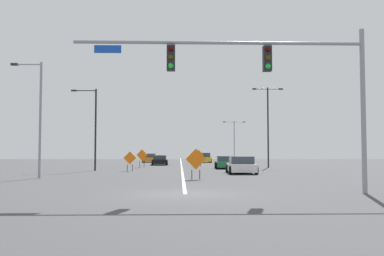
{
  "coord_description": "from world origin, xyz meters",
  "views": [
    {
      "loc": [
        -0.22,
        -17.41,
        1.73
      ],
      "look_at": [
        1.28,
        34.68,
        4.53
      ],
      "focal_mm": 40.29,
      "sensor_mm": 36.0,
      "label": 1
    }
  ],
  "objects_px": {
    "street_lamp_near_right": "(38,113)",
    "car_orange_near": "(150,158)",
    "street_lamp_far_left": "(93,125)",
    "construction_sign_left_lane": "(196,160)",
    "street_lamp_near_left": "(234,137)",
    "street_lamp_mid_left": "(268,120)",
    "construction_sign_right_lane": "(130,159)",
    "car_white_far": "(241,166)",
    "car_yellow_mid": "(204,158)",
    "car_black_passing": "(159,160)",
    "construction_sign_left_shoulder": "(142,156)",
    "car_green_distant": "(225,163)",
    "construction_sign_median_near": "(199,156)",
    "traffic_signal_assembly": "(266,71)"
  },
  "relations": [
    {
      "from": "construction_sign_right_lane",
      "to": "car_orange_near",
      "type": "distance_m",
      "value": 29.56
    },
    {
      "from": "traffic_signal_assembly",
      "to": "car_orange_near",
      "type": "distance_m",
      "value": 50.31
    },
    {
      "from": "street_lamp_mid_left",
      "to": "car_green_distant",
      "type": "height_order",
      "value": "street_lamp_mid_left"
    },
    {
      "from": "street_lamp_mid_left",
      "to": "car_green_distant",
      "type": "relative_size",
      "value": 1.94
    },
    {
      "from": "construction_sign_left_lane",
      "to": "car_white_far",
      "type": "xyz_separation_m",
      "value": [
        3.78,
        6.84,
        -0.55
      ]
    },
    {
      "from": "construction_sign_median_near",
      "to": "car_yellow_mid",
      "type": "relative_size",
      "value": 0.48
    },
    {
      "from": "street_lamp_near_right",
      "to": "car_green_distant",
      "type": "relative_size",
      "value": 1.71
    },
    {
      "from": "street_lamp_mid_left",
      "to": "street_lamp_near_right",
      "type": "height_order",
      "value": "street_lamp_mid_left"
    },
    {
      "from": "street_lamp_far_left",
      "to": "construction_sign_right_lane",
      "type": "xyz_separation_m",
      "value": [
        3.36,
        -0.98,
        -3.02
      ]
    },
    {
      "from": "street_lamp_near_right",
      "to": "car_orange_near",
      "type": "height_order",
      "value": "street_lamp_near_right"
    },
    {
      "from": "street_lamp_far_left",
      "to": "construction_sign_median_near",
      "type": "relative_size",
      "value": 3.86
    },
    {
      "from": "street_lamp_near_right",
      "to": "car_yellow_mid",
      "type": "bearing_deg",
      "value": 71.13
    },
    {
      "from": "construction_sign_left_lane",
      "to": "construction_sign_left_shoulder",
      "type": "xyz_separation_m",
      "value": [
        -5.01,
        19.62,
        0.05
      ]
    },
    {
      "from": "construction_sign_left_shoulder",
      "to": "car_yellow_mid",
      "type": "bearing_deg",
      "value": 68.23
    },
    {
      "from": "street_lamp_mid_left",
      "to": "construction_sign_median_near",
      "type": "xyz_separation_m",
      "value": [
        -7.24,
        3.27,
        -3.8
      ]
    },
    {
      "from": "construction_sign_right_lane",
      "to": "car_white_far",
      "type": "bearing_deg",
      "value": -23.95
    },
    {
      "from": "street_lamp_near_right",
      "to": "car_green_distant",
      "type": "bearing_deg",
      "value": 47.44
    },
    {
      "from": "construction_sign_median_near",
      "to": "car_black_passing",
      "type": "distance_m",
      "value": 7.24
    },
    {
      "from": "car_green_distant",
      "to": "construction_sign_median_near",
      "type": "bearing_deg",
      "value": 112.55
    },
    {
      "from": "car_green_distant",
      "to": "construction_sign_left_lane",
      "type": "bearing_deg",
      "value": -102.31
    },
    {
      "from": "construction_sign_left_lane",
      "to": "car_green_distant",
      "type": "distance_m",
      "value": 16.7
    },
    {
      "from": "construction_sign_left_lane",
      "to": "construction_sign_median_near",
      "type": "xyz_separation_m",
      "value": [
        1.14,
        22.12,
        0.02
      ]
    },
    {
      "from": "street_lamp_near_left",
      "to": "traffic_signal_assembly",
      "type": "bearing_deg",
      "value": -95.96
    },
    {
      "from": "street_lamp_near_left",
      "to": "car_white_far",
      "type": "height_order",
      "value": "street_lamp_near_left"
    },
    {
      "from": "car_green_distant",
      "to": "car_black_passing",
      "type": "relative_size",
      "value": 0.95
    },
    {
      "from": "construction_sign_left_shoulder",
      "to": "street_lamp_mid_left",
      "type": "bearing_deg",
      "value": -3.29
    },
    {
      "from": "construction_sign_left_shoulder",
      "to": "car_yellow_mid",
      "type": "relative_size",
      "value": 0.5
    },
    {
      "from": "car_green_distant",
      "to": "car_yellow_mid",
      "type": "bearing_deg",
      "value": 92.27
    },
    {
      "from": "street_lamp_near_right",
      "to": "car_white_far",
      "type": "bearing_deg",
      "value": 21.33
    },
    {
      "from": "construction_sign_left_lane",
      "to": "car_white_far",
      "type": "height_order",
      "value": "construction_sign_left_lane"
    },
    {
      "from": "car_white_far",
      "to": "car_orange_near",
      "type": "height_order",
      "value": "car_orange_near"
    },
    {
      "from": "car_yellow_mid",
      "to": "construction_sign_right_lane",
      "type": "bearing_deg",
      "value": -105.87
    },
    {
      "from": "car_white_far",
      "to": "car_yellow_mid",
      "type": "bearing_deg",
      "value": 91.99
    },
    {
      "from": "street_lamp_far_left",
      "to": "construction_sign_left_lane",
      "type": "relative_size",
      "value": 3.85
    },
    {
      "from": "street_lamp_near_left",
      "to": "street_lamp_near_right",
      "type": "height_order",
      "value": "street_lamp_near_right"
    },
    {
      "from": "traffic_signal_assembly",
      "to": "car_yellow_mid",
      "type": "bearing_deg",
      "value": 89.88
    },
    {
      "from": "street_lamp_near_right",
      "to": "car_green_distant",
      "type": "distance_m",
      "value": 20.54
    },
    {
      "from": "construction_sign_left_lane",
      "to": "construction_sign_left_shoulder",
      "type": "distance_m",
      "value": 20.25
    },
    {
      "from": "street_lamp_near_right",
      "to": "construction_sign_left_shoulder",
      "type": "bearing_deg",
      "value": 74.31
    },
    {
      "from": "street_lamp_mid_left",
      "to": "car_green_distant",
      "type": "bearing_deg",
      "value": -152.2
    },
    {
      "from": "construction_sign_left_lane",
      "to": "car_black_passing",
      "type": "xyz_separation_m",
      "value": [
        -3.52,
        27.63,
        -0.57
      ]
    },
    {
      "from": "street_lamp_near_left",
      "to": "street_lamp_mid_left",
      "type": "bearing_deg",
      "value": -90.49
    },
    {
      "from": "construction_sign_left_shoulder",
      "to": "construction_sign_median_near",
      "type": "bearing_deg",
      "value": 22.17
    },
    {
      "from": "street_lamp_near_right",
      "to": "construction_sign_median_near",
      "type": "distance_m",
      "value": 23.77
    },
    {
      "from": "car_yellow_mid",
      "to": "car_black_passing",
      "type": "relative_size",
      "value": 0.84
    },
    {
      "from": "traffic_signal_assembly",
      "to": "car_white_far",
      "type": "xyz_separation_m",
      "value": [
        1.22,
        15.88,
        -4.39
      ]
    },
    {
      "from": "construction_sign_left_lane",
      "to": "street_lamp_far_left",
      "type": "bearing_deg",
      "value": 126.12
    },
    {
      "from": "construction_sign_right_lane",
      "to": "car_orange_near",
      "type": "height_order",
      "value": "construction_sign_right_lane"
    },
    {
      "from": "street_lamp_mid_left",
      "to": "car_black_passing",
      "type": "height_order",
      "value": "street_lamp_mid_left"
    },
    {
      "from": "construction_sign_left_shoulder",
      "to": "car_green_distant",
      "type": "relative_size",
      "value": 0.44
    }
  ]
}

